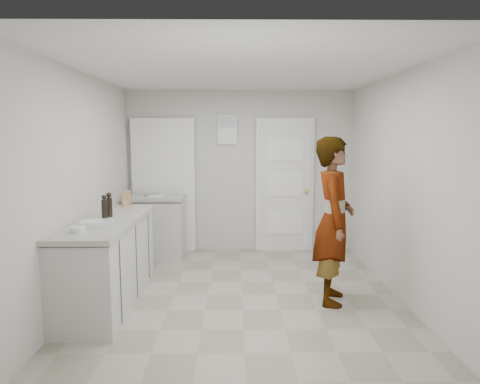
{
  "coord_description": "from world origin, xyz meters",
  "views": [
    {
      "loc": [
        -0.07,
        -4.7,
        1.8
      ],
      "look_at": [
        -0.02,
        0.4,
        1.13
      ],
      "focal_mm": 32.0,
      "sensor_mm": 36.0,
      "label": 1
    }
  ],
  "objects_px": {
    "person": "(334,221)",
    "spice_jar": "(125,205)",
    "oil_cruet_b": "(104,207)",
    "oil_cruet_a": "(109,205)",
    "cake_mix_box": "(126,198)",
    "egg_bowl": "(78,230)",
    "baking_dish": "(97,224)"
  },
  "relations": [
    {
      "from": "person",
      "to": "spice_jar",
      "type": "bearing_deg",
      "value": 85.06
    },
    {
      "from": "person",
      "to": "oil_cruet_b",
      "type": "relative_size",
      "value": 6.87
    },
    {
      "from": "oil_cruet_a",
      "to": "spice_jar",
      "type": "bearing_deg",
      "value": 88.96
    },
    {
      "from": "person",
      "to": "spice_jar",
      "type": "xyz_separation_m",
      "value": [
        -2.43,
        0.72,
        0.06
      ]
    },
    {
      "from": "spice_jar",
      "to": "oil_cruet_b",
      "type": "xyz_separation_m",
      "value": [
        -0.02,
        -0.74,
        0.09
      ]
    },
    {
      "from": "spice_jar",
      "to": "oil_cruet_a",
      "type": "height_order",
      "value": "oil_cruet_a"
    },
    {
      "from": "oil_cruet_b",
      "to": "oil_cruet_a",
      "type": "bearing_deg",
      "value": 84.45
    },
    {
      "from": "cake_mix_box",
      "to": "egg_bowl",
      "type": "height_order",
      "value": "cake_mix_box"
    },
    {
      "from": "cake_mix_box",
      "to": "spice_jar",
      "type": "relative_size",
      "value": 2.59
    },
    {
      "from": "person",
      "to": "egg_bowl",
      "type": "xyz_separation_m",
      "value": [
        -2.5,
        -0.66,
        0.05
      ]
    },
    {
      "from": "oil_cruet_b",
      "to": "baking_dish",
      "type": "relative_size",
      "value": 0.73
    },
    {
      "from": "spice_jar",
      "to": "baking_dish",
      "type": "height_order",
      "value": "spice_jar"
    },
    {
      "from": "spice_jar",
      "to": "oil_cruet_a",
      "type": "distance_m",
      "value": 0.61
    },
    {
      "from": "spice_jar",
      "to": "egg_bowl",
      "type": "distance_m",
      "value": 1.38
    },
    {
      "from": "oil_cruet_a",
      "to": "baking_dish",
      "type": "bearing_deg",
      "value": -86.93
    },
    {
      "from": "egg_bowl",
      "to": "person",
      "type": "bearing_deg",
      "value": 14.79
    },
    {
      "from": "person",
      "to": "oil_cruet_b",
      "type": "bearing_deg",
      "value": 101.98
    },
    {
      "from": "spice_jar",
      "to": "oil_cruet_b",
      "type": "relative_size",
      "value": 0.29
    },
    {
      "from": "spice_jar",
      "to": "oil_cruet_a",
      "type": "xyz_separation_m",
      "value": [
        -0.01,
        -0.6,
        0.09
      ]
    },
    {
      "from": "spice_jar",
      "to": "baking_dish",
      "type": "relative_size",
      "value": 0.21
    },
    {
      "from": "cake_mix_box",
      "to": "oil_cruet_a",
      "type": "distance_m",
      "value": 0.78
    },
    {
      "from": "person",
      "to": "cake_mix_box",
      "type": "xyz_separation_m",
      "value": [
        -2.45,
        0.89,
        0.12
      ]
    },
    {
      "from": "oil_cruet_a",
      "to": "egg_bowl",
      "type": "xyz_separation_m",
      "value": [
        -0.06,
        -0.78,
        -0.1
      ]
    },
    {
      "from": "cake_mix_box",
      "to": "spice_jar",
      "type": "xyz_separation_m",
      "value": [
        0.02,
        -0.17,
        -0.06
      ]
    },
    {
      "from": "oil_cruet_a",
      "to": "person",
      "type": "bearing_deg",
      "value": -2.77
    },
    {
      "from": "person",
      "to": "egg_bowl",
      "type": "height_order",
      "value": "person"
    },
    {
      "from": "spice_jar",
      "to": "egg_bowl",
      "type": "xyz_separation_m",
      "value": [
        -0.07,
        -1.38,
        -0.01
      ]
    },
    {
      "from": "cake_mix_box",
      "to": "oil_cruet_b",
      "type": "xyz_separation_m",
      "value": [
        -0.0,
        -0.91,
        0.03
      ]
    },
    {
      "from": "spice_jar",
      "to": "oil_cruet_b",
      "type": "height_order",
      "value": "oil_cruet_b"
    },
    {
      "from": "cake_mix_box",
      "to": "oil_cruet_a",
      "type": "height_order",
      "value": "oil_cruet_a"
    },
    {
      "from": "spice_jar",
      "to": "baking_dish",
      "type": "distance_m",
      "value": 1.11
    },
    {
      "from": "spice_jar",
      "to": "baking_dish",
      "type": "xyz_separation_m",
      "value": [
        0.02,
        -1.11,
        -0.01
      ]
    }
  ]
}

